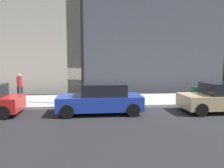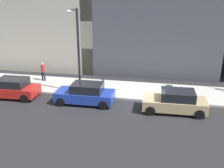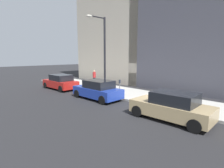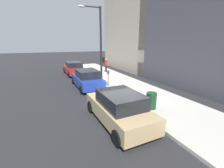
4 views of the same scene
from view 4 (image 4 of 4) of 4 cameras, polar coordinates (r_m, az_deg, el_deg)
ground_plane at (r=9.45m, az=4.43°, el=-7.48°), size 120.00×120.00×0.00m
sidewalk at (r=10.48m, az=14.13°, el=-5.15°), size 4.00×36.00×0.15m
parked_car_tan at (r=7.07m, az=2.64°, el=-9.07°), size 2.02×4.25×1.52m
parked_car_blue at (r=12.82m, az=-9.49°, el=1.93°), size 1.98×4.23×1.52m
parked_car_red at (r=18.56m, az=-14.33°, el=5.78°), size 2.05×4.26×1.52m
parking_meter at (r=12.37m, az=-1.42°, el=2.81°), size 0.14×0.10×1.35m
streetlamp at (r=13.80m, az=-5.38°, el=16.75°), size 1.97×0.32×6.50m
trash_bin at (r=8.56m, az=14.70°, el=-6.13°), size 0.56×0.56×0.90m
pedestrian_near_meter at (r=18.78m, az=-2.29°, el=7.44°), size 0.36×0.40×1.66m
office_tower_right at (r=24.91m, az=16.25°, el=26.58°), size 11.27×11.27×17.52m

